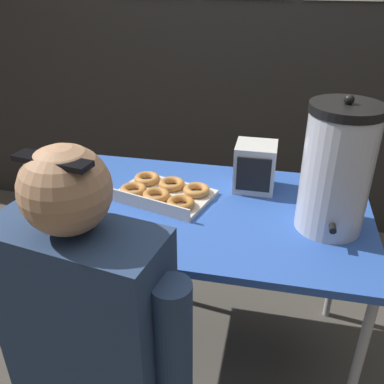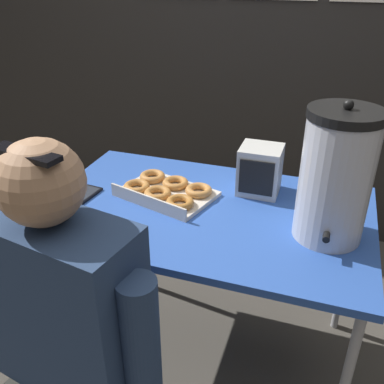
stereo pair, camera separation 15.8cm
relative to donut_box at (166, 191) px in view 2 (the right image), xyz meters
name	(u,v)px [view 2 (the right image)]	position (x,y,z in m)	size (l,w,h in m)	color
ground_plane	(203,348)	(0.17, -0.04, -0.76)	(12.00, 12.00, 0.00)	#4C473F
back_wall	(272,13)	(0.17, 1.17, 0.54)	(6.00, 0.11, 2.60)	#282623
folding_table	(205,220)	(0.17, -0.04, -0.07)	(1.21, 0.76, 0.74)	#2D56B2
donut_box	(166,191)	(0.00, 0.00, 0.00)	(0.41, 0.33, 0.05)	beige
coffee_urn	(336,177)	(0.61, -0.08, 0.20)	(0.23, 0.26, 0.46)	silver
cell_phone	(83,195)	(-0.30, -0.11, -0.02)	(0.09, 0.16, 0.01)	black
space_heater	(260,170)	(0.34, 0.15, 0.07)	(0.16, 0.15, 0.19)	silver
person_seated	(73,354)	(-0.02, -0.67, -0.18)	(0.57, 0.29, 1.22)	#33332D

